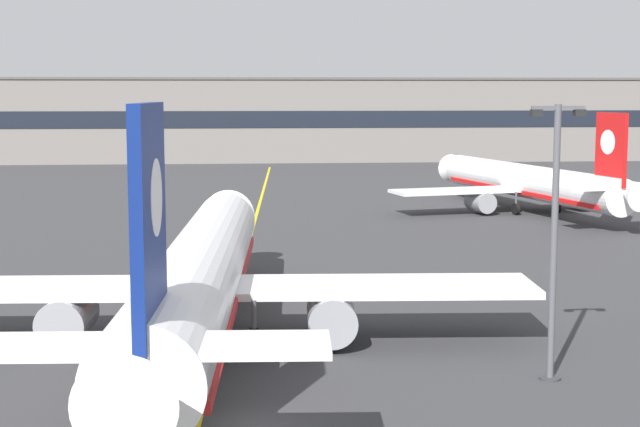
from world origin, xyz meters
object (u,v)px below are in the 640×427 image
Objects in this scene: apron_lamp_post at (554,237)px; safety_cone_by_nose_gear at (229,277)px; airliner_foreground at (200,276)px; airliner_background at (529,183)px.

apron_lamp_post is 20.86× the size of safety_cone_by_nose_gear.
airliner_foreground reaches higher than safety_cone_by_nose_gear.
safety_cone_by_nose_gear is (-13.52, 22.36, -5.77)m from apron_lamp_post.
airliner_background is 44.22m from safety_cone_by_nose_gear.
apron_lamp_post is 26.76m from safety_cone_by_nose_gear.
apron_lamp_post is at bearing -58.84° from safety_cone_by_nose_gear.
airliner_foreground is 3.62× the size of apron_lamp_post.
safety_cone_by_nose_gear is at bearing -132.22° from airliner_background.
airliner_foreground is 15.98m from safety_cone_by_nose_gear.
apron_lamp_post reaches higher than airliner_background.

